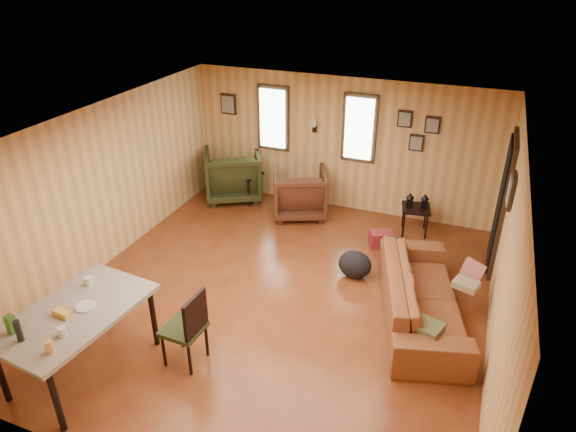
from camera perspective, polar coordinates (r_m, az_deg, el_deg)
name	(u,v)px	position (r m, az deg, el deg)	size (l,w,h in m)	color
room	(296,212)	(6.75, 0.95, 0.46)	(5.54, 6.04, 2.44)	brown
sofa	(423,288)	(6.79, 14.77, -7.73)	(2.37, 0.69, 0.93)	brown
recliner_brown	(299,191)	(9.10, 1.28, 2.83)	(0.91, 0.85, 0.94)	#472315
recliner_green	(233,172)	(9.80, -6.14, 4.87)	(1.01, 0.95, 1.04)	#272D14
end_table	(245,181)	(9.72, -4.76, 3.84)	(0.63, 0.59, 0.68)	black
side_table	(416,206)	(8.75, 14.09, 1.08)	(0.54, 0.54, 0.73)	black
cooler	(381,239)	(8.41, 10.31, -2.52)	(0.44, 0.39, 0.26)	maroon
backpack	(355,264)	(7.54, 7.44, -5.36)	(0.49, 0.37, 0.42)	black
sofa_pillows	(449,301)	(6.60, 17.47, -8.97)	(0.79, 1.56, 0.32)	#494D2B
dining_table	(74,318)	(6.07, -22.65, -10.39)	(1.14, 1.73, 1.07)	gray
dining_chair	(188,325)	(5.98, -11.01, -11.85)	(0.45, 0.45, 0.96)	#272D14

